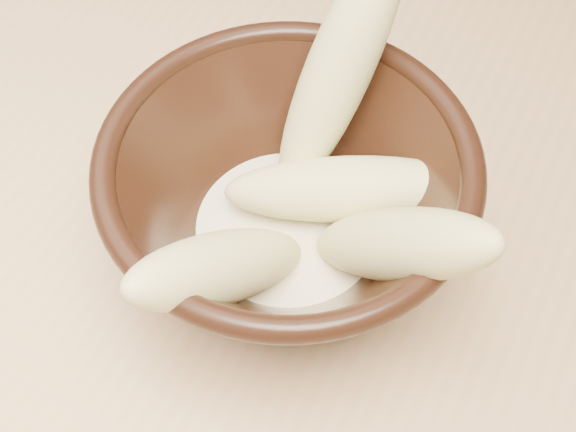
# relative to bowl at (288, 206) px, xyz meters

# --- Properties ---
(bowl) EXTENTS (0.19, 0.19, 0.10)m
(bowl) POSITION_rel_bowl_xyz_m (0.00, 0.00, 0.00)
(bowl) COLOR black
(bowl) RESTS_ON table
(milk_puddle) EXTENTS (0.11, 0.11, 0.01)m
(milk_puddle) POSITION_rel_bowl_xyz_m (0.00, -0.00, -0.03)
(milk_puddle) COLOR beige
(milk_puddle) RESTS_ON bowl
(banana_upright) EXTENTS (0.06, 0.12, 0.15)m
(banana_upright) POSITION_rel_bowl_xyz_m (-0.00, 0.06, 0.04)
(banana_upright) COLOR #DACB81
(banana_upright) RESTS_ON bowl
(banana_right) EXTENTS (0.12, 0.07, 0.12)m
(banana_right) POSITION_rel_bowl_xyz_m (0.06, -0.01, 0.03)
(banana_right) COLOR #DACB81
(banana_right) RESTS_ON bowl
(banana_across) EXTENTS (0.14, 0.09, 0.05)m
(banana_across) POSITION_rel_bowl_xyz_m (0.02, 0.02, 0.00)
(banana_across) COLOR #DACB81
(banana_across) RESTS_ON bowl
(banana_front) EXTENTS (0.08, 0.12, 0.11)m
(banana_front) POSITION_rel_bowl_xyz_m (-0.01, -0.06, 0.02)
(banana_front) COLOR #DACB81
(banana_front) RESTS_ON bowl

